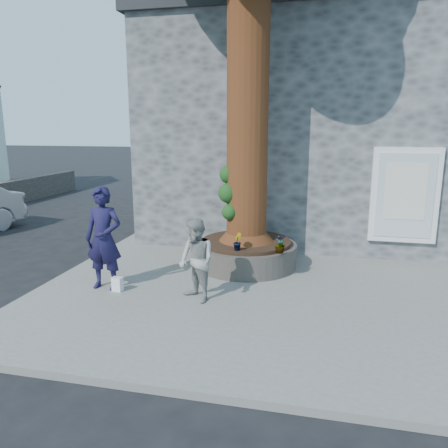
# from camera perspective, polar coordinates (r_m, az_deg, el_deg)

# --- Properties ---
(ground) EXTENTS (120.00, 120.00, 0.00)m
(ground) POSITION_cam_1_polar(r_m,az_deg,el_deg) (8.55, -4.89, -9.83)
(ground) COLOR black
(ground) RESTS_ON ground
(pavement) EXTENTS (9.00, 8.00, 0.12)m
(pavement) POSITION_cam_1_polar(r_m,az_deg,el_deg) (9.14, 6.13, -7.93)
(pavement) COLOR slate
(pavement) RESTS_ON ground
(yellow_line) EXTENTS (0.10, 30.00, 0.01)m
(yellow_line) POSITION_cam_1_polar(r_m,az_deg,el_deg) (10.65, -19.12, -5.90)
(yellow_line) COLOR yellow
(yellow_line) RESTS_ON ground
(stone_shop) EXTENTS (10.30, 8.30, 6.30)m
(stone_shop) POSITION_cam_1_polar(r_m,az_deg,el_deg) (14.71, 13.37, 11.91)
(stone_shop) COLOR #454749
(stone_shop) RESTS_ON ground
(planter) EXTENTS (2.30, 2.30, 0.60)m
(planter) POSITION_cam_1_polar(r_m,az_deg,el_deg) (10.06, 2.90, -3.82)
(planter) COLOR black
(planter) RESTS_ON pavement
(man) EXTENTS (0.75, 0.50, 2.03)m
(man) POSITION_cam_1_polar(r_m,az_deg,el_deg) (8.80, -15.44, -1.82)
(man) COLOR #171437
(man) RESTS_ON pavement
(woman) EXTENTS (0.94, 0.92, 1.53)m
(woman) POSITION_cam_1_polar(r_m,az_deg,el_deg) (7.94, -3.61, -4.81)
(woman) COLOR #989791
(woman) RESTS_ON pavement
(shopping_bag) EXTENTS (0.22, 0.15, 0.28)m
(shopping_bag) POSITION_cam_1_polar(r_m,az_deg,el_deg) (8.82, -13.76, -7.64)
(shopping_bag) COLOR white
(shopping_bag) RESTS_ON pavement
(plant_a) EXTENTS (0.22, 0.22, 0.35)m
(plant_a) POSITION_cam_1_polar(r_m,az_deg,el_deg) (9.01, 7.32, -2.68)
(plant_a) COLOR gray
(plant_a) RESTS_ON planter
(plant_b) EXTENTS (0.23, 0.24, 0.37)m
(plant_b) POSITION_cam_1_polar(r_m,az_deg,el_deg) (9.13, 1.74, -2.31)
(plant_b) COLOR gray
(plant_b) RESTS_ON planter
(plant_c) EXTENTS (0.28, 0.28, 0.37)m
(plant_c) POSITION_cam_1_polar(r_m,az_deg,el_deg) (9.01, 7.32, -2.61)
(plant_c) COLOR gray
(plant_c) RESTS_ON planter
(plant_d) EXTENTS (0.39, 0.38, 0.32)m
(plant_d) POSITION_cam_1_polar(r_m,az_deg,el_deg) (10.74, 4.28, -0.19)
(plant_d) COLOR gray
(plant_d) RESTS_ON planter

